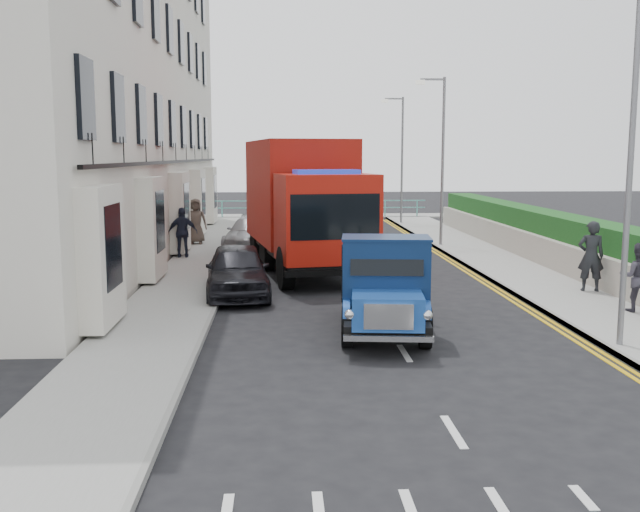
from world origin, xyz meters
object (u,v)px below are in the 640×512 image
at_px(red_lorry, 303,202).
at_px(parked_car_front, 237,270).
at_px(lamp_near, 625,147).
at_px(bedford_lorry, 385,292).
at_px(pedestrian_east_near, 591,256).
at_px(lamp_mid, 440,151).
at_px(lamp_far, 400,152).

bearing_deg(red_lorry, parked_car_front, -124.03).
height_order(lamp_near, red_lorry, lamp_near).
height_order(red_lorry, parked_car_front, red_lorry).
distance_m(bedford_lorry, pedestrian_east_near, 7.67).
relative_size(lamp_mid, lamp_far, 1.00).
xyz_separation_m(red_lorry, pedestrian_east_near, (7.75, -4.75, -1.21)).
height_order(lamp_mid, parked_car_front, lamp_mid).
bearing_deg(bedford_lorry, lamp_near, -8.87).
relative_size(lamp_near, lamp_far, 1.00).
relative_size(lamp_mid, pedestrian_east_near, 3.60).
distance_m(lamp_mid, bedford_lorry, 15.75).
xyz_separation_m(lamp_mid, parked_car_front, (-7.78, -10.05, -3.28)).
bearing_deg(lamp_near, lamp_far, 90.00).
height_order(lamp_far, bedford_lorry, lamp_far).
bearing_deg(lamp_mid, pedestrian_east_near, -79.60).
height_order(bedford_lorry, red_lorry, red_lorry).
bearing_deg(lamp_mid, red_lorry, -135.49).
bearing_deg(pedestrian_east_near, parked_car_front, 8.91).
bearing_deg(red_lorry, pedestrian_east_near, -41.23).
xyz_separation_m(lamp_far, pedestrian_east_near, (1.92, -20.48, -2.90)).
distance_m(red_lorry, parked_car_front, 5.00).
relative_size(bedford_lorry, parked_car_front, 1.12).
bearing_deg(lamp_mid, bedford_lorry, -106.53).
bearing_deg(lamp_mid, lamp_far, 90.00).
height_order(lamp_near, lamp_mid, same).
xyz_separation_m(lamp_near, lamp_far, (0.00, 26.00, 0.00)).
bearing_deg(lamp_far, pedestrian_east_near, -84.64).
bearing_deg(parked_car_front, bedford_lorry, -59.20).
height_order(lamp_near, pedestrian_east_near, lamp_near).
bearing_deg(parked_car_front, lamp_mid, 47.75).
xyz_separation_m(bedford_lorry, red_lorry, (-1.43, 9.09, 1.32)).
bearing_deg(parked_car_front, pedestrian_east_near, -7.05).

